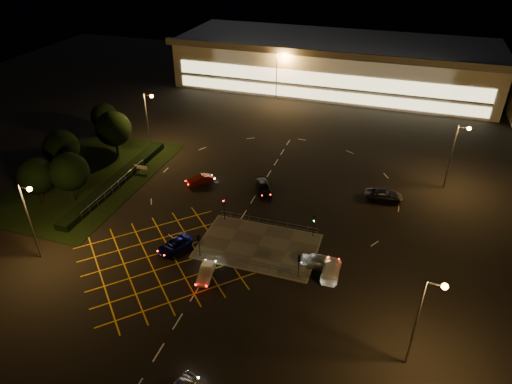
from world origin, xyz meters
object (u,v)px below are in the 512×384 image
(car_left_blue, at_px, (174,245))
(car_circ_red, at_px, (200,180))
(car_east_grey, at_px, (384,195))
(car_approach_white, at_px, (331,270))
(signal_nw, at_px, (224,205))
(car_queue_white, at_px, (206,273))
(signal_ne, at_px, (314,222))
(signal_sw, at_px, (199,241))
(signal_se, at_px, (299,262))
(car_far_dkgrey, at_px, (263,188))
(car_right_silver, at_px, (321,262))

(car_left_blue, distance_m, car_circ_red, 15.90)
(car_left_blue, distance_m, car_east_grey, 30.36)
(car_approach_white, bearing_deg, signal_nw, -23.78)
(car_queue_white, bearing_deg, signal_ne, 39.48)
(car_queue_white, bearing_deg, signal_nw, 91.97)
(car_east_grey, bearing_deg, signal_ne, 139.37)
(car_approach_white, bearing_deg, signal_sw, 4.75)
(signal_se, distance_m, car_approach_white, 4.14)
(signal_sw, distance_m, car_circ_red, 17.38)
(signal_ne, distance_m, car_east_grey, 14.26)
(car_left_blue, bearing_deg, car_queue_white, -8.95)
(signal_ne, relative_size, car_approach_white, 0.64)
(car_queue_white, bearing_deg, car_left_blue, 139.84)
(signal_nw, relative_size, car_approach_white, 0.64)
(car_far_dkgrey, bearing_deg, car_right_silver, -78.72)
(signal_sw, xyz_separation_m, car_east_grey, (19.71, 19.86, -1.63))
(car_queue_white, xyz_separation_m, car_far_dkgrey, (0.66, 19.64, 0.08))
(car_queue_white, bearing_deg, car_right_silver, 16.62)
(signal_sw, height_order, signal_ne, same)
(signal_nw, distance_m, signal_ne, 12.00)
(signal_sw, distance_m, signal_nw, 7.99)
(signal_se, distance_m, car_circ_red, 24.78)
(signal_ne, relative_size, car_far_dkgrey, 0.64)
(signal_sw, distance_m, signal_se, 12.00)
(signal_se, bearing_deg, signal_nw, -33.65)
(signal_se, xyz_separation_m, car_east_grey, (7.71, 19.86, -1.63))
(signal_sw, xyz_separation_m, car_circ_red, (-7.01, 15.81, -1.70))
(signal_ne, bearing_deg, car_left_blue, -153.63)
(signal_sw, distance_m, car_far_dkgrey, 16.83)
(car_right_silver, relative_size, car_east_grey, 0.87)
(car_left_blue, relative_size, car_right_silver, 1.01)
(car_approach_white, bearing_deg, signal_se, 25.21)
(signal_sw, relative_size, car_right_silver, 0.69)
(signal_se, xyz_separation_m, signal_nw, (-12.00, 7.99, 0.00))
(signal_sw, height_order, car_approach_white, signal_sw)
(car_circ_red, distance_m, car_east_grey, 27.03)
(signal_sw, xyz_separation_m, signal_nw, (0.00, 7.99, 0.00))
(car_circ_red, relative_size, car_east_grey, 0.76)
(car_left_blue, bearing_deg, car_circ_red, 125.09)
(car_far_dkgrey, relative_size, car_circ_red, 1.23)
(car_right_silver, bearing_deg, car_far_dkgrey, 37.91)
(car_left_blue, xyz_separation_m, car_circ_red, (-3.51, 15.50, 0.02))
(car_right_silver, distance_m, car_east_grey, 18.21)
(signal_ne, bearing_deg, car_right_silver, -69.45)
(signal_nw, xyz_separation_m, signal_ne, (12.00, 0.00, 0.00))
(car_far_dkgrey, height_order, car_east_grey, car_east_grey)
(signal_se, relative_size, car_far_dkgrey, 0.64)
(signal_nw, height_order, car_right_silver, signal_nw)
(car_circ_red, bearing_deg, signal_ne, 23.29)
(signal_se, distance_m, car_queue_white, 10.50)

